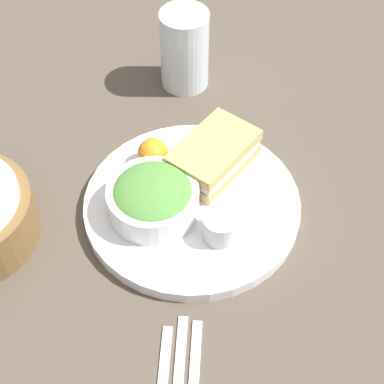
{
  "coord_description": "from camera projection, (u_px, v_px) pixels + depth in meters",
  "views": [
    {
      "loc": [
        -0.51,
        -0.24,
        0.71
      ],
      "look_at": [
        0.0,
        0.0,
        0.04
      ],
      "focal_mm": 60.0,
      "sensor_mm": 36.0,
      "label": 1
    }
  ],
  "objects": [
    {
      "name": "ground_plane",
      "position": [
        192.0,
        209.0,
        0.91
      ],
      "size": [
        4.0,
        4.0,
        0.0
      ],
      "primitive_type": "plane",
      "color": "#4C4238"
    },
    {
      "name": "plate",
      "position": [
        192.0,
        205.0,
        0.9
      ],
      "size": [
        0.3,
        0.3,
        0.02
      ],
      "primitive_type": "cylinder",
      "color": "silver",
      "rests_on": "ground_plane"
    },
    {
      "name": "sandwich",
      "position": [
        216.0,
        156.0,
        0.92
      ],
      "size": [
        0.14,
        0.11,
        0.05
      ],
      "color": "tan",
      "rests_on": "plate"
    },
    {
      "name": "salad_bowl",
      "position": [
        153.0,
        197.0,
        0.87
      ],
      "size": [
        0.13,
        0.13,
        0.05
      ],
      "color": "white",
      "rests_on": "plate"
    },
    {
      "name": "dressing_cup",
      "position": [
        221.0,
        226.0,
        0.84
      ],
      "size": [
        0.05,
        0.05,
        0.04
      ],
      "primitive_type": "cylinder",
      "color": "#B7B7BC",
      "rests_on": "plate"
    },
    {
      "name": "orange_wedge",
      "position": [
        153.0,
        153.0,
        0.92
      ],
      "size": [
        0.04,
        0.04,
        0.04
      ],
      "primitive_type": "sphere",
      "color": "orange",
      "rests_on": "plate"
    },
    {
      "name": "drink_glass",
      "position": [
        185.0,
        49.0,
        1.03
      ],
      "size": [
        0.08,
        0.08,
        0.13
      ],
      "primitive_type": "cylinder",
      "color": "silver",
      "rests_on": "ground_plane"
    }
  ]
}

